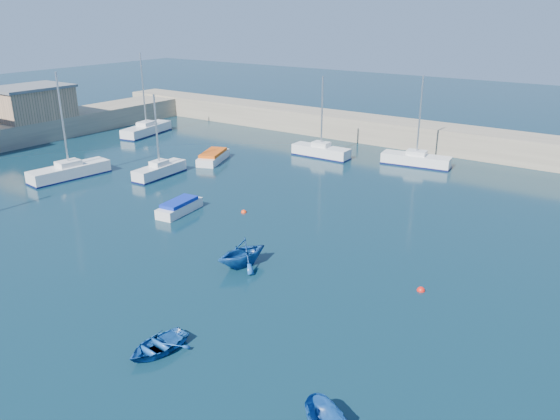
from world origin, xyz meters
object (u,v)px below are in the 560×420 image
Objects in this scene: brick_shed_a at (31,104)px; sailboat_6 at (416,160)px; motorboat_1 at (179,207)px; dinghy_center at (158,346)px; sailboat_5 at (321,151)px; sailboat_3 at (160,170)px; dinghy_left at (242,253)px; sailboat_2 at (69,171)px; sailboat_4 at (147,129)px; motorboat_2 at (213,157)px.

sailboat_6 reaches higher than brick_shed_a.
sailboat_6 is 24.52m from motorboat_1.
brick_shed_a is 0.93× the size of sailboat_6.
sailboat_6 is at bearing 99.36° from dinghy_center.
sailboat_5 is 1.96× the size of motorboat_1.
dinghy_left is at bearing -33.12° from sailboat_3.
sailboat_5 is 26.11m from dinghy_left.
sailboat_6 is at bearing 49.26° from sailboat_2.
sailboat_3 is at bearing 45.12° from sailboat_2.
sailboat_4 is 15.53m from motorboat_2.
sailboat_3 is 20.35m from dinghy_left.
motorboat_2 is at bearing 132.87° from dinghy_center.
sailboat_2 is 13.54m from motorboat_2.
sailboat_5 reaches higher than motorboat_1.
sailboat_2 reaches higher than dinghy_center.
sailboat_6 is at bearing 59.91° from motorboat_1.
sailboat_5 is (8.43, 14.37, 0.03)m from sailboat_3.
sailboat_3 is 1.78× the size of motorboat_1.
sailboat_3 is 6.71m from motorboat_2.
sailboat_6 reaches higher than sailboat_3.
brick_shed_a reaches higher than motorboat_2.
sailboat_5 is at bearing 20.90° from brick_shed_a.
motorboat_1 is at bearing 137.38° from dinghy_center.
motorboat_2 is (-17.14, -10.24, -0.10)m from sailboat_6.
dinghy_center is (20.04, -18.93, -0.28)m from sailboat_3.
motorboat_1 is 0.78× the size of motorboat_2.
sailboat_3 is 16.66m from sailboat_5.
dinghy_left is at bearing -44.29° from sailboat_4.
brick_shed_a reaches higher than dinghy_left.
dinghy_left is at bearing -159.78° from sailboat_5.
sailboat_4 reaches higher than sailboat_3.
motorboat_1 is 17.76m from dinghy_center.
sailboat_3 is 27.57m from dinghy_center.
sailboat_3 is 9.98m from motorboat_1.
sailboat_4 is at bearing 138.18° from sailboat_3.
sailboat_3 is at bearing -5.67° from brick_shed_a.
sailboat_4 is at bearing 162.13° from dinghy_left.
sailboat_4 is (8.86, 9.00, -3.47)m from brick_shed_a.
brick_shed_a is at bearing 170.78° from sailboat_3.
motorboat_1 is (22.51, -17.00, -0.17)m from sailboat_4.
sailboat_2 is at bearing 124.70° from sailboat_6.
brick_shed_a is at bearing -145.17° from sailboat_4.
sailboat_4 reaches higher than brick_shed_a.
sailboat_4 reaches higher than sailboat_5.
motorboat_2 is (23.69, 4.39, -3.61)m from brick_shed_a.
sailboat_6 is at bearing 19.71° from brick_shed_a.
dinghy_left is (0.04, -26.97, 0.29)m from sailboat_6.
brick_shed_a is at bearing 168.62° from motorboat_2.
sailboat_3 is 1.39× the size of motorboat_2.
dinghy_center is at bearing -74.57° from motorboat_2.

